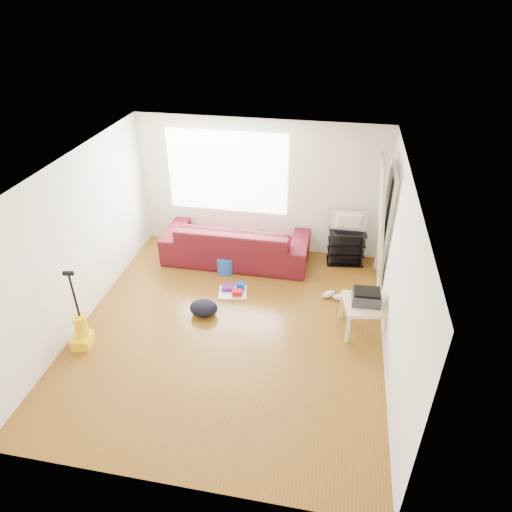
% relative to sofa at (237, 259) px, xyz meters
% --- Properties ---
extents(room, '(4.51, 5.01, 2.51)m').
position_rel_sofa_xyz_m(room, '(0.41, -1.80, 1.25)').
color(room, brown).
rests_on(room, ground).
extents(sofa, '(2.64, 1.03, 0.77)m').
position_rel_sofa_xyz_m(sofa, '(0.00, 0.00, 0.00)').
color(sofa, '#440D14').
rests_on(sofa, ground).
extents(tv_stand, '(0.69, 0.44, 0.65)m').
position_rel_sofa_xyz_m(tv_stand, '(1.99, 0.27, 0.33)').
color(tv_stand, black).
rests_on(tv_stand, ground).
extents(tv, '(0.64, 0.08, 0.37)m').
position_rel_sofa_xyz_m(tv, '(1.99, 0.27, 0.84)').
color(tv, black).
rests_on(tv, tv_stand).
extents(side_table, '(0.71, 0.71, 0.50)m').
position_rel_sofa_xyz_m(side_table, '(2.29, -1.56, 0.42)').
color(side_table, '#D1B088').
rests_on(side_table, ground).
extents(printer, '(0.42, 0.32, 0.21)m').
position_rel_sofa_xyz_m(printer, '(2.29, -1.56, 0.60)').
color(printer, '#292A2F').
rests_on(printer, side_table).
extents(bucket, '(0.34, 0.34, 0.30)m').
position_rel_sofa_xyz_m(bucket, '(-0.10, -0.45, 0.00)').
color(bucket, '#1E4BB3').
rests_on(bucket, ground).
extents(toilet_paper, '(0.13, 0.13, 0.12)m').
position_rel_sofa_xyz_m(toilet_paper, '(-0.08, -0.41, 0.21)').
color(toilet_paper, white).
rests_on(toilet_paper, bucket).
extents(cleaning_tray, '(0.53, 0.45, 0.17)m').
position_rel_sofa_xyz_m(cleaning_tray, '(0.19, -1.04, 0.05)').
color(cleaning_tray, white).
rests_on(cleaning_tray, ground).
extents(backpack, '(0.45, 0.36, 0.24)m').
position_rel_sofa_xyz_m(backpack, '(-0.14, -1.67, 0.00)').
color(backpack, black).
rests_on(backpack, ground).
extents(sneakers, '(0.47, 0.26, 0.11)m').
position_rel_sofa_xyz_m(sneakers, '(1.86, -0.87, 0.05)').
color(sneakers, silver).
rests_on(sneakers, ground).
extents(vacuum, '(0.31, 0.34, 1.23)m').
position_rel_sofa_xyz_m(vacuum, '(-1.66, -2.64, 0.23)').
color(vacuum, yellow).
rests_on(vacuum, ground).
extents(door_panel, '(0.28, 0.90, 2.24)m').
position_rel_sofa_xyz_m(door_panel, '(2.47, -0.41, 0.00)').
color(door_panel, tan).
rests_on(door_panel, ground).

